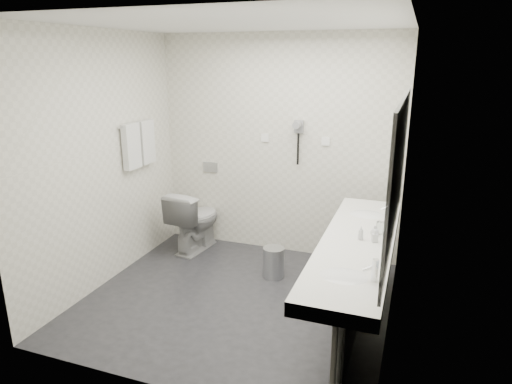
% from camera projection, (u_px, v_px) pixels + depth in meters
% --- Properties ---
extents(floor, '(2.80, 2.80, 0.00)m').
position_uv_depth(floor, '(236.00, 299.00, 4.36)').
color(floor, '#25252A').
rests_on(floor, ground).
extents(ceiling, '(2.80, 2.80, 0.00)m').
position_uv_depth(ceiling, '(232.00, 23.00, 3.65)').
color(ceiling, white).
rests_on(ceiling, wall_back).
extents(wall_back, '(2.80, 0.00, 2.80)m').
position_uv_depth(wall_back, '(278.00, 147.00, 5.18)').
color(wall_back, silver).
rests_on(wall_back, floor).
extents(wall_front, '(2.80, 0.00, 2.80)m').
position_uv_depth(wall_front, '(155.00, 221.00, 2.83)').
color(wall_front, silver).
rests_on(wall_front, floor).
extents(wall_left, '(0.00, 2.60, 2.60)m').
position_uv_depth(wall_left, '(103.00, 161.00, 4.46)').
color(wall_left, silver).
rests_on(wall_left, floor).
extents(wall_right, '(0.00, 2.60, 2.60)m').
position_uv_depth(wall_right, '(400.00, 188.00, 3.55)').
color(wall_right, silver).
rests_on(wall_right, floor).
extents(vanity_counter, '(0.55, 2.20, 0.10)m').
position_uv_depth(vanity_counter, '(357.00, 246.00, 3.59)').
color(vanity_counter, white).
rests_on(vanity_counter, floor).
extents(vanity_panel, '(0.03, 2.15, 0.75)m').
position_uv_depth(vanity_panel, '(357.00, 295.00, 3.70)').
color(vanity_panel, gray).
rests_on(vanity_panel, floor).
extents(vanity_post_near, '(0.06, 0.06, 0.75)m').
position_uv_depth(vanity_post_near, '(338.00, 376.00, 2.75)').
color(vanity_post_near, silver).
rests_on(vanity_post_near, floor).
extents(vanity_post_far, '(0.06, 0.06, 0.75)m').
position_uv_depth(vanity_post_far, '(374.00, 247.00, 4.63)').
color(vanity_post_far, silver).
rests_on(vanity_post_far, floor).
extents(mirror, '(0.02, 2.20, 1.05)m').
position_uv_depth(mirror, '(399.00, 169.00, 3.32)').
color(mirror, '#B2BCC6').
rests_on(mirror, wall_right).
extents(basin_near, '(0.40, 0.31, 0.05)m').
position_uv_depth(basin_near, '(344.00, 278.00, 2.99)').
color(basin_near, white).
rests_on(basin_near, vanity_counter).
extents(basin_far, '(0.40, 0.31, 0.05)m').
position_uv_depth(basin_far, '(367.00, 216.00, 4.17)').
color(basin_far, white).
rests_on(basin_far, vanity_counter).
extents(faucet_near, '(0.04, 0.04, 0.15)m').
position_uv_depth(faucet_near, '(375.00, 270.00, 2.90)').
color(faucet_near, silver).
rests_on(faucet_near, vanity_counter).
extents(faucet_far, '(0.04, 0.04, 0.15)m').
position_uv_depth(faucet_far, '(390.00, 209.00, 4.08)').
color(faucet_far, silver).
rests_on(faucet_far, vanity_counter).
extents(soap_bottle_a, '(0.06, 0.06, 0.10)m').
position_uv_depth(soap_bottle_a, '(375.00, 236.00, 3.53)').
color(soap_bottle_a, silver).
rests_on(soap_bottle_a, vanity_counter).
extents(soap_bottle_b, '(0.10, 0.10, 0.09)m').
position_uv_depth(soap_bottle_b, '(375.00, 231.00, 3.65)').
color(soap_bottle_b, silver).
rests_on(soap_bottle_b, vanity_counter).
extents(soap_bottle_c, '(0.05, 0.05, 0.11)m').
position_uv_depth(soap_bottle_c, '(361.00, 233.00, 3.57)').
color(soap_bottle_c, silver).
rests_on(soap_bottle_c, vanity_counter).
extents(glass_left, '(0.07, 0.07, 0.10)m').
position_uv_depth(glass_left, '(380.00, 228.00, 3.69)').
color(glass_left, silver).
rests_on(glass_left, vanity_counter).
extents(toilet, '(0.50, 0.78, 0.74)m').
position_uv_depth(toilet, '(195.00, 220.00, 5.42)').
color(toilet, white).
rests_on(toilet, floor).
extents(flush_plate, '(0.18, 0.02, 0.12)m').
position_uv_depth(flush_plate, '(210.00, 167.00, 5.53)').
color(flush_plate, '#B2B5BA').
rests_on(flush_plate, wall_back).
extents(pedal_bin, '(0.27, 0.27, 0.31)m').
position_uv_depth(pedal_bin, '(274.00, 263.00, 4.77)').
color(pedal_bin, '#B2B5BA').
rests_on(pedal_bin, floor).
extents(bin_lid, '(0.22, 0.22, 0.02)m').
position_uv_depth(bin_lid, '(274.00, 249.00, 4.73)').
color(bin_lid, '#B2B5BA').
rests_on(bin_lid, pedal_bin).
extents(towel_rail, '(0.02, 0.62, 0.02)m').
position_uv_depth(towel_rail, '(137.00, 124.00, 4.86)').
color(towel_rail, silver).
rests_on(towel_rail, wall_left).
extents(towel_near, '(0.07, 0.24, 0.48)m').
position_uv_depth(towel_near, '(132.00, 146.00, 4.79)').
color(towel_near, silver).
rests_on(towel_near, towel_rail).
extents(towel_far, '(0.07, 0.24, 0.48)m').
position_uv_depth(towel_far, '(146.00, 142.00, 5.04)').
color(towel_far, silver).
rests_on(towel_far, towel_rail).
extents(dryer_cradle, '(0.10, 0.04, 0.14)m').
position_uv_depth(dryer_cradle, '(299.00, 127.00, 5.00)').
color(dryer_cradle, gray).
rests_on(dryer_cradle, wall_back).
extents(dryer_barrel, '(0.08, 0.14, 0.08)m').
position_uv_depth(dryer_barrel, '(297.00, 125.00, 4.93)').
color(dryer_barrel, gray).
rests_on(dryer_barrel, dryer_cradle).
extents(dryer_cord, '(0.02, 0.02, 0.35)m').
position_uv_depth(dryer_cord, '(298.00, 149.00, 5.06)').
color(dryer_cord, black).
rests_on(dryer_cord, dryer_cradle).
extents(switch_plate_a, '(0.09, 0.02, 0.09)m').
position_uv_depth(switch_plate_a, '(265.00, 138.00, 5.19)').
color(switch_plate_a, white).
rests_on(switch_plate_a, wall_back).
extents(switch_plate_b, '(0.09, 0.02, 0.09)m').
position_uv_depth(switch_plate_b, '(326.00, 141.00, 4.96)').
color(switch_plate_b, white).
rests_on(switch_plate_b, wall_back).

